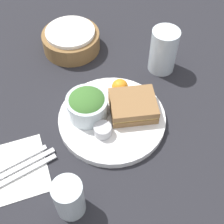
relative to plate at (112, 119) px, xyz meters
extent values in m
plane|color=#232328|center=(0.00, 0.00, -0.01)|extent=(4.00, 4.00, 0.00)
cylinder|color=white|center=(0.00, 0.00, 0.00)|extent=(0.29, 0.29, 0.02)
cube|color=olive|center=(0.06, 0.00, 0.02)|extent=(0.14, 0.13, 0.02)
cube|color=#E5C666|center=(0.06, 0.00, 0.03)|extent=(0.13, 0.12, 0.01)
cube|color=olive|center=(0.06, 0.00, 0.04)|extent=(0.14, 0.13, 0.02)
cylinder|color=silver|center=(-0.06, 0.03, 0.04)|extent=(0.11, 0.11, 0.06)
ellipsoid|color=#3D702D|center=(-0.06, 0.03, 0.06)|extent=(0.10, 0.10, 0.05)
cylinder|color=#B7B7BC|center=(-0.04, -0.04, 0.02)|extent=(0.05, 0.05, 0.03)
sphere|color=orange|center=(0.05, 0.07, 0.03)|extent=(0.05, 0.05, 0.05)
cylinder|color=silver|center=(0.21, 0.14, 0.06)|extent=(0.08, 0.08, 0.14)
cylinder|color=olive|center=(-0.03, 0.32, 0.02)|extent=(0.18, 0.18, 0.06)
cylinder|color=white|center=(-0.03, 0.32, 0.06)|extent=(0.16, 0.16, 0.01)
cube|color=white|center=(-0.26, -0.06, -0.01)|extent=(0.13, 0.17, 0.00)
cube|color=silver|center=(-0.25, -0.08, 0.00)|extent=(0.17, 0.05, 0.01)
cube|color=silver|center=(-0.26, -0.06, 0.00)|extent=(0.18, 0.05, 0.01)
cube|color=silver|center=(-0.26, -0.04, 0.00)|extent=(0.15, 0.05, 0.01)
cylinder|color=silver|center=(-0.17, -0.20, 0.04)|extent=(0.07, 0.07, 0.11)
camera|label=1|loc=(-0.16, -0.47, 0.68)|focal=50.00mm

